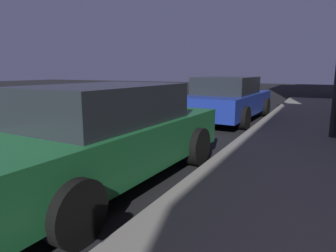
{
  "coord_description": "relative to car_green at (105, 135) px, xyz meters",
  "views": [
    {
      "loc": [
        5.61,
        -0.19,
        1.63
      ],
      "look_at": [
        3.99,
        2.93,
        0.97
      ],
      "focal_mm": 31.7,
      "sensor_mm": 36.0,
      "label": 1
    }
  ],
  "objects": [
    {
      "name": "car_blue",
      "position": [
        -0.0,
        6.29,
        -0.0
      ],
      "size": [
        2.2,
        4.62,
        1.43
      ],
      "color": "navy",
      "rests_on": "ground"
    },
    {
      "name": "car_green",
      "position": [
        0.0,
        0.0,
        0.0
      ],
      "size": [
        2.06,
        4.55,
        1.43
      ],
      "color": "#19592D",
      "rests_on": "ground"
    }
  ]
}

